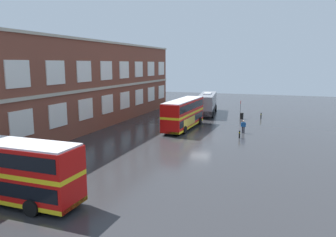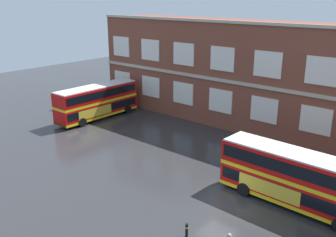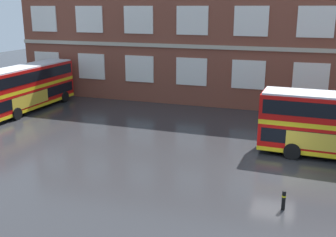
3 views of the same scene
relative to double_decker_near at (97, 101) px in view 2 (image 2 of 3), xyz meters
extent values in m
plane|color=#2B2B2D|center=(22.88, -5.49, -2.15)|extent=(120.00, 120.00, 0.00)
cube|color=brown|center=(21.74, 10.51, 3.75)|extent=(53.49, 8.00, 11.79)
cube|color=#B2A893|center=(21.74, 6.43, 3.51)|extent=(53.49, 0.16, 0.36)
cube|color=#B2A893|center=(21.74, 6.46, 9.79)|extent=(53.49, 0.28, 0.30)
cube|color=silver|center=(-2.33, 6.45, 1.15)|extent=(3.00, 0.12, 2.59)
cube|color=silver|center=(3.02, 6.45, 1.15)|extent=(3.00, 0.12, 2.59)
cube|color=silver|center=(8.37, 6.45, 1.15)|extent=(3.00, 0.12, 2.59)
cube|color=silver|center=(13.71, 6.45, 1.15)|extent=(3.00, 0.12, 2.59)
cube|color=silver|center=(19.06, 6.45, 1.15)|extent=(3.00, 0.12, 2.59)
cube|color=silver|center=(24.41, 6.45, 1.15)|extent=(3.00, 0.12, 2.59)
cube|color=silver|center=(-2.33, 6.45, 5.87)|extent=(3.00, 0.12, 2.59)
cube|color=silver|center=(3.02, 6.45, 5.87)|extent=(3.00, 0.12, 2.59)
cube|color=silver|center=(8.37, 6.45, 5.87)|extent=(3.00, 0.12, 2.59)
cube|color=silver|center=(13.71, 6.45, 5.87)|extent=(3.00, 0.12, 2.59)
cube|color=silver|center=(19.06, 6.45, 5.87)|extent=(3.00, 0.12, 2.59)
cube|color=silver|center=(24.41, 6.45, 5.87)|extent=(3.00, 0.12, 2.59)
cube|color=red|center=(0.00, 0.00, -0.92)|extent=(2.62, 11.02, 1.75)
cube|color=black|center=(0.00, 0.00, -0.71)|extent=(2.66, 10.58, 0.90)
cube|color=yellow|center=(0.00, 0.00, 0.10)|extent=(2.62, 11.02, 0.30)
cube|color=red|center=(0.00, 0.00, 1.03)|extent=(2.62, 11.02, 1.55)
cube|color=black|center=(0.00, 0.00, 1.10)|extent=(2.66, 10.58, 0.90)
cube|color=yellow|center=(0.00, 0.00, -1.66)|extent=(2.64, 11.02, 0.28)
cube|color=silver|center=(0.00, 0.00, 1.86)|extent=(2.51, 10.79, 0.12)
cube|color=gold|center=(1.28, -1.33, -0.84)|extent=(0.06, 4.84, 1.10)
cube|color=yellow|center=(0.03, 5.47, 1.45)|extent=(1.66, 0.07, 0.40)
cylinder|color=black|center=(1.30, 3.84, -1.63)|extent=(0.33, 1.04, 1.04)
cylinder|color=black|center=(-1.25, 3.86, -1.63)|extent=(0.33, 1.04, 1.04)
cylinder|color=black|center=(1.25, -3.31, -1.63)|extent=(0.33, 1.04, 1.04)
cylinder|color=black|center=(-1.30, -3.29, -1.63)|extent=(0.33, 1.04, 1.04)
cube|color=red|center=(26.99, -4.06, -0.92)|extent=(11.07, 2.87, 1.75)
cube|color=black|center=(26.99, -4.06, -0.71)|extent=(10.63, 2.90, 0.90)
cube|color=yellow|center=(26.99, -4.06, 0.10)|extent=(11.07, 2.87, 0.30)
cube|color=red|center=(26.99, -4.06, 1.03)|extent=(11.07, 2.87, 1.55)
cube|color=black|center=(26.99, -4.06, 1.10)|extent=(10.63, 2.90, 0.90)
cube|color=yellow|center=(26.99, -4.06, -1.66)|extent=(11.07, 2.89, 0.28)
cube|color=silver|center=(26.99, -4.06, 1.86)|extent=(10.85, 2.76, 0.12)
cube|color=gold|center=(25.63, -5.32, -0.84)|extent=(4.84, 0.17, 1.10)
cylinder|color=black|center=(23.65, -5.24, -1.63)|extent=(1.05, 0.35, 1.04)
cylinder|color=black|center=(23.73, -2.69, -1.63)|extent=(1.05, 0.35, 1.04)
sphere|color=tan|center=(26.73, -12.29, -0.56)|extent=(0.22, 0.22, 0.22)
cylinder|color=black|center=(23.61, -12.22, -1.67)|extent=(0.18, 0.18, 0.95)
cylinder|color=yellow|center=(23.61, -12.22, -1.47)|extent=(0.19, 0.19, 0.08)
camera|label=1|loc=(-15.51, -17.05, 6.84)|focal=34.60mm
camera|label=2|loc=(36.27, -28.70, 12.44)|focal=40.95mm
camera|label=3|loc=(24.19, -30.36, 7.09)|focal=43.44mm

